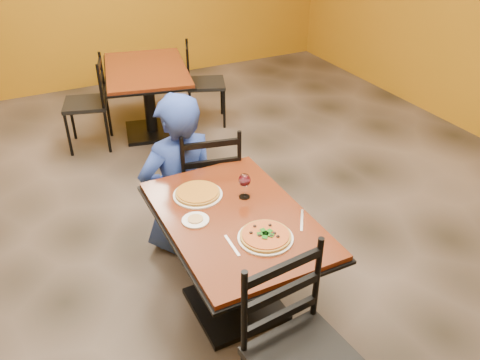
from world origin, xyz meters
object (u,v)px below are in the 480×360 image
chair_second_left (86,104)px  plate_far (198,195)px  chair_main_far (208,181)px  wine_glass (245,185)px  table_main (235,241)px  pizza_far (198,193)px  table_second (148,85)px  chair_second_right (206,84)px  pizza_main (266,236)px  plate_main (265,238)px  diner (178,173)px  side_plate (195,220)px

chair_second_left → plate_far: (0.24, -2.45, 0.28)m
chair_main_far → wine_glass: bearing=100.0°
table_main → pizza_far: size_ratio=4.39×
table_second → plate_far: size_ratio=4.55×
chair_second_right → pizza_far: (-1.09, -2.45, 0.31)m
chair_second_right → wine_glass: size_ratio=5.11×
wine_glass → chair_main_far: bearing=87.6°
table_second → pizza_main: size_ratio=4.97×
table_main → wine_glass: 0.35m
table_second → plate_main: 3.03m
diner → plate_far: 0.54m
table_second → plate_main: bearing=-94.8°
table_second → chair_second_right: 0.67m
table_second → chair_second_left: chair_second_left is taller
side_plate → wine_glass: bearing=14.3°
pizza_main → chair_main_far: bearing=84.2°
pizza_far → side_plate: size_ratio=1.75×
chair_main_far → chair_second_left: (-0.52, 1.93, -0.02)m
table_main → chair_main_far: 0.84m
pizza_far → table_second: bearing=80.1°
chair_second_left → plate_main: chair_second_left is taller
chair_second_right → pizza_main: bearing=-176.6°
table_second → plate_main: plate_main is taller
table_main → chair_second_left: (-0.35, 2.75, -0.09)m
chair_main_far → wine_glass: (-0.03, -0.67, 0.35)m
pizza_main → wine_glass: bearing=78.8°
plate_main → pizza_main: 0.02m
plate_main → wine_glass: wine_glass is taller
chair_main_far → pizza_main: 1.13m
chair_second_left → chair_second_right: chair_second_left is taller
table_second → chair_second_right: bearing=0.0°
table_main → chair_main_far: bearing=78.5°
chair_second_left → diner: diner is taller
chair_main_far → chair_second_left: bearing=-62.6°
pizza_main → side_plate: (-0.28, 0.32, -0.02)m
side_plate → chair_second_right: bearing=65.9°
pizza_far → wine_glass: (0.25, -0.15, 0.07)m
table_main → diner: 0.82m
side_plate → plate_far: bearing=64.7°
plate_main → table_main: bearing=102.0°
chair_second_right → diner: size_ratio=0.74×
pizza_main → pizza_far: bearing=106.9°
plate_far → pizza_far: (-0.00, 0.00, 0.02)m
chair_second_left → pizza_far: bearing=21.4°
chair_second_left → pizza_far: (0.24, -2.45, 0.30)m
table_main → wine_glass: size_ratio=6.83×
chair_second_left → chair_second_right: 1.33m
table_main → chair_second_left: chair_second_left is taller
table_second → plate_main: size_ratio=4.55×
plate_far → plate_main: bearing=-73.1°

